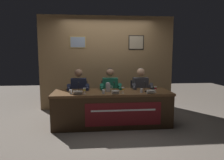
# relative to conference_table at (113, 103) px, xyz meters

# --- Properties ---
(ground_plane) EXTENTS (12.00, 12.00, 0.00)m
(ground_plane) POSITION_rel_conference_table_xyz_m (-0.00, 0.11, -0.50)
(ground_plane) COLOR #70665B
(wall_back_panelled) EXTENTS (3.75, 0.14, 2.60)m
(wall_back_panelled) POSITION_rel_conference_table_xyz_m (-0.00, 1.50, 0.80)
(wall_back_panelled) COLOR #937047
(wall_back_panelled) RESTS_ON ground_plane
(conference_table) EXTENTS (2.55, 0.85, 0.74)m
(conference_table) POSITION_rel_conference_table_xyz_m (0.00, 0.00, 0.00)
(conference_table) COLOR brown
(conference_table) RESTS_ON ground_plane
(chair_left) EXTENTS (0.44, 0.45, 0.89)m
(chair_left) POSITION_rel_conference_table_xyz_m (-0.75, 0.71, -0.07)
(chair_left) COLOR black
(chair_left) RESTS_ON ground_plane
(panelist_left) EXTENTS (0.51, 0.48, 1.22)m
(panelist_left) POSITION_rel_conference_table_xyz_m (-0.75, 0.52, 0.20)
(panelist_left) COLOR black
(panelist_left) RESTS_ON ground_plane
(nameplate_left) EXTENTS (0.19, 0.06, 0.08)m
(nameplate_left) POSITION_rel_conference_table_xyz_m (-0.73, -0.20, 0.28)
(nameplate_left) COLOR white
(nameplate_left) RESTS_ON conference_table
(juice_glass_left) EXTENTS (0.06, 0.06, 0.12)m
(juice_glass_left) POSITION_rel_conference_table_xyz_m (-0.59, -0.13, 0.33)
(juice_glass_left) COLOR white
(juice_glass_left) RESTS_ON conference_table
(water_cup_left) EXTENTS (0.06, 0.06, 0.08)m
(water_cup_left) POSITION_rel_conference_table_xyz_m (-0.87, -0.10, 0.28)
(water_cup_left) COLOR silver
(water_cup_left) RESTS_ON conference_table
(microphone_left) EXTENTS (0.06, 0.17, 0.22)m
(microphone_left) POSITION_rel_conference_table_xyz_m (-0.73, 0.07, 0.32)
(microphone_left) COLOR black
(microphone_left) RESTS_ON conference_table
(chair_center) EXTENTS (0.44, 0.45, 0.89)m
(chair_center) POSITION_rel_conference_table_xyz_m (-0.00, 0.71, -0.07)
(chair_center) COLOR black
(chair_center) RESTS_ON ground_plane
(panelist_center) EXTENTS (0.51, 0.48, 1.22)m
(panelist_center) POSITION_rel_conference_table_xyz_m (-0.00, 0.52, 0.20)
(panelist_center) COLOR black
(panelist_center) RESTS_ON ground_plane
(nameplate_center) EXTENTS (0.15, 0.06, 0.08)m
(nameplate_center) POSITION_rel_conference_table_xyz_m (0.03, -0.22, 0.28)
(nameplate_center) COLOR white
(nameplate_center) RESTS_ON conference_table
(juice_glass_center) EXTENTS (0.06, 0.06, 0.12)m
(juice_glass_center) POSITION_rel_conference_table_xyz_m (0.20, -0.14, 0.33)
(juice_glass_center) COLOR white
(juice_glass_center) RESTS_ON conference_table
(water_cup_center) EXTENTS (0.06, 0.06, 0.08)m
(water_cup_center) POSITION_rel_conference_table_xyz_m (-0.21, -0.14, 0.28)
(water_cup_center) COLOR silver
(water_cup_center) RESTS_ON conference_table
(microphone_center) EXTENTS (0.06, 0.17, 0.22)m
(microphone_center) POSITION_rel_conference_table_xyz_m (0.04, 0.04, 0.32)
(microphone_center) COLOR black
(microphone_center) RESTS_ON conference_table
(chair_right) EXTENTS (0.44, 0.45, 0.89)m
(chair_right) POSITION_rel_conference_table_xyz_m (0.74, 0.71, -0.07)
(chair_right) COLOR black
(chair_right) RESTS_ON ground_plane
(panelist_right) EXTENTS (0.51, 0.48, 1.22)m
(panelist_right) POSITION_rel_conference_table_xyz_m (0.74, 0.52, 0.20)
(panelist_right) COLOR black
(panelist_right) RESTS_ON ground_plane
(nameplate_right) EXTENTS (0.16, 0.06, 0.08)m
(nameplate_right) POSITION_rel_conference_table_xyz_m (0.76, -0.23, 0.28)
(nameplate_right) COLOR white
(nameplate_right) RESTS_ON conference_table
(juice_glass_right) EXTENTS (0.06, 0.06, 0.12)m
(juice_glass_right) POSITION_rel_conference_table_xyz_m (0.91, -0.09, 0.33)
(juice_glass_right) COLOR white
(juice_glass_right) RESTS_ON conference_table
(water_cup_right) EXTENTS (0.06, 0.06, 0.08)m
(water_cup_right) POSITION_rel_conference_table_xyz_m (0.60, -0.10, 0.28)
(water_cup_right) COLOR silver
(water_cup_right) RESTS_ON conference_table
(microphone_right) EXTENTS (0.06, 0.17, 0.22)m
(microphone_right) POSITION_rel_conference_table_xyz_m (0.72, 0.03, 0.32)
(microphone_right) COLOR black
(microphone_right) RESTS_ON conference_table
(water_pitcher_central) EXTENTS (0.15, 0.10, 0.21)m
(water_pitcher_central) POSITION_rel_conference_table_xyz_m (-0.09, 0.09, 0.34)
(water_pitcher_central) COLOR silver
(water_pitcher_central) RESTS_ON conference_table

